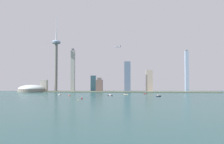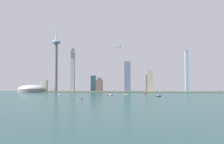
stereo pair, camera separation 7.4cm
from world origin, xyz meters
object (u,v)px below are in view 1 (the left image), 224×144
stadium_dome (31,89)px  skyscraper_2 (93,83)px  boat_2 (110,95)px  airplane (118,47)px  boat_0 (159,96)px  skyscraper_7 (99,85)px  boat_1 (82,98)px  observation_tower (56,54)px  boat_4 (60,94)px  boat_6 (145,93)px  channel_buoy_0 (78,100)px  skyscraper_1 (187,71)px  skyscraper_4 (149,81)px  boat_5 (126,94)px  skyscraper_0 (73,71)px  skyscraper_5 (44,86)px  boat_3 (69,95)px  skyscraper_3 (127,77)px

stadium_dome → skyscraper_2: size_ratio=1.59×
boat_2 → airplane: 240.26m
boat_0 → boat_2: (-144.04, 13.11, -0.18)m
skyscraper_7 → boat_2: size_ratio=3.44×
boat_1 → skyscraper_2: bearing=-2.5°
observation_tower → boat_4: size_ratio=23.61×
boat_6 → channel_buoy_0: 308.92m
skyscraper_1 → skyscraper_7: skyscraper_1 is taller
skyscraper_4 → boat_5: (-94.46, -193.28, -43.14)m
skyscraper_0 → skyscraper_5: 133.26m
observation_tower → boat_6: observation_tower is taller
stadium_dome → boat_5: stadium_dome is taller
boat_2 → airplane: (14.82, 166.37, 172.69)m
skyscraper_1 → airplane: (-286.27, -116.02, 88.11)m
airplane → boat_3: bearing=57.6°
boat_0 → boat_3: (-268.41, 4.27, -0.26)m
skyscraper_7 → boat_1: 347.24m
skyscraper_5 → boat_1: (228.08, -331.90, -22.57)m
boat_0 → airplane: airplane is taller
stadium_dome → boat_2: size_ratio=6.36×
skyscraper_7 → airplane: airplane is taller
skyscraper_2 → boat_4: (-72.23, -241.60, -32.23)m
boat_2 → skyscraper_4: bearing=-87.2°
observation_tower → boat_2: observation_tower is taller
boat_3 → skyscraper_1: bearing=84.6°
skyscraper_0 → boat_4: (9.92, -209.64, -86.05)m
skyscraper_2 → skyscraper_4: bearing=-4.1°
boat_1 → boat_4: (-102.40, 141.64, -0.39)m
skyscraper_0 → boat_5: (224.44, -178.26, -85.63)m
stadium_dome → skyscraper_5: skyscraper_5 is taller
skyscraper_2 → boat_3: (-29.42, -283.07, -32.10)m
boat_0 → boat_5: bearing=-77.1°
skyscraper_5 → channel_buoy_0: (227.13, -370.96, -22.94)m
skyscraper_0 → boat_6: size_ratio=17.08×
channel_buoy_0 → airplane: (80.56, 314.43, 172.89)m
boat_4 → boat_5: 216.80m
boat_0 → boat_2: 144.63m
boat_4 → airplane: (182.01, 133.73, 172.91)m
boat_1 → boat_6: boat_6 is taller
skyscraper_0 → airplane: size_ratio=6.40×
skyscraper_3 → boat_5: bearing=-91.3°
channel_buoy_0 → boat_1: bearing=88.6°
skyscraper_0 → channel_buoy_0: 414.93m
observation_tower → boat_1: bearing=-61.9°
observation_tower → skyscraper_7: 221.87m
channel_buoy_0 → skyscraper_7: bearing=89.8°
skyscraper_4 → boat_4: size_ratio=6.64×
boat_5 → boat_1: bearing=70.1°
boat_3 → boat_4: boat_3 is taller
skyscraper_4 → skyscraper_5: size_ratio=1.85×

